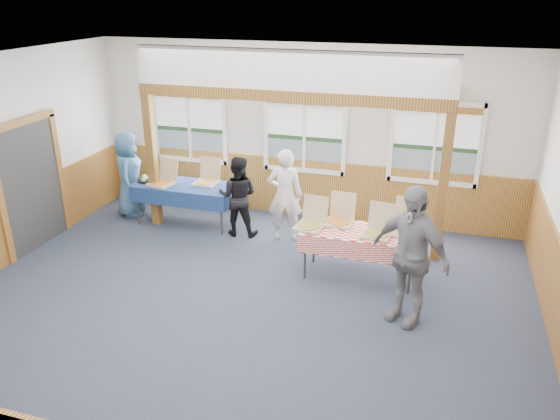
% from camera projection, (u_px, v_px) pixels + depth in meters
% --- Properties ---
extents(floor, '(8.00, 8.00, 0.00)m').
position_uv_depth(floor, '(240.00, 308.00, 7.47)').
color(floor, '#272F40').
rests_on(floor, ground).
extents(ceiling, '(8.00, 8.00, 0.00)m').
position_uv_depth(ceiling, '(232.00, 69.00, 6.26)').
color(ceiling, white).
rests_on(ceiling, wall_back).
extents(wall_back, '(8.00, 0.00, 8.00)m').
position_uv_depth(wall_back, '(305.00, 133.00, 9.96)').
color(wall_back, silver).
rests_on(wall_back, floor).
extents(wall_front, '(8.00, 0.00, 8.00)m').
position_uv_depth(wall_front, '(53.00, 374.00, 3.76)').
color(wall_front, silver).
rests_on(wall_front, floor).
extents(wainscot_back, '(7.98, 0.05, 1.10)m').
position_uv_depth(wainscot_back, '(304.00, 188.00, 10.34)').
color(wainscot_back, brown).
rests_on(wainscot_back, floor).
extents(cased_opening, '(0.06, 1.30, 2.10)m').
position_uv_depth(cased_opening, '(31.00, 186.00, 8.93)').
color(cased_opening, '#2D2D2D').
rests_on(cased_opening, wall_left).
extents(window_left, '(1.56, 0.10, 1.46)m').
position_uv_depth(window_left, '(189.00, 121.00, 10.51)').
color(window_left, white).
rests_on(window_left, wall_back).
extents(window_mid, '(1.56, 0.10, 1.46)m').
position_uv_depth(window_mid, '(305.00, 130.00, 9.89)').
color(window_mid, white).
rests_on(window_mid, wall_back).
extents(window_right, '(1.56, 0.10, 1.46)m').
position_uv_depth(window_right, '(436.00, 139.00, 9.28)').
color(window_right, white).
rests_on(window_right, wall_back).
extents(post_left, '(0.15, 0.15, 2.40)m').
position_uv_depth(post_left, '(152.00, 161.00, 9.72)').
color(post_left, '#553312').
rests_on(post_left, floor).
extents(post_right, '(0.15, 0.15, 2.40)m').
position_uv_depth(post_right, '(443.00, 189.00, 8.38)').
color(post_right, '#553312').
rests_on(post_right, floor).
extents(cross_beam, '(5.15, 0.18, 0.18)m').
position_uv_depth(cross_beam, '(287.00, 96.00, 8.56)').
color(cross_beam, '#553312').
rests_on(cross_beam, post_left).
extents(table_left, '(1.99, 1.43, 0.76)m').
position_uv_depth(table_left, '(185.00, 187.00, 9.91)').
color(table_left, '#2D2D2D').
rests_on(table_left, floor).
extents(table_right, '(1.85, 1.22, 0.76)m').
position_uv_depth(table_right, '(360.00, 235.00, 8.02)').
color(table_right, '#2D2D2D').
rests_on(table_right, floor).
extents(pizza_box_a, '(0.49, 0.56, 0.44)m').
position_uv_depth(pizza_box_a, '(163.00, 181.00, 9.87)').
color(pizza_box_a, '#C6B584').
rests_on(pizza_box_a, table_left).
extents(pizza_box_b, '(0.41, 0.50, 0.44)m').
position_uv_depth(pizza_box_b, '(206.00, 180.00, 9.91)').
color(pizza_box_b, '#C6B584').
rests_on(pizza_box_b, table_left).
extents(pizza_box_c, '(0.47, 0.54, 0.43)m').
position_uv_depth(pizza_box_c, '(310.00, 224.00, 8.08)').
color(pizza_box_c, '#C6B584').
rests_on(pizza_box_c, table_right).
extents(pizza_box_d, '(0.40, 0.48, 0.42)m').
position_uv_depth(pizza_box_d, '(340.00, 219.00, 8.24)').
color(pizza_box_d, '#C6B584').
rests_on(pizza_box_d, table_right).
extents(pizza_box_e, '(0.45, 0.53, 0.43)m').
position_uv_depth(pizza_box_e, '(378.00, 231.00, 7.83)').
color(pizza_box_e, '#C6B584').
rests_on(pizza_box_e, table_right).
extents(pizza_box_f, '(0.43, 0.52, 0.46)m').
position_uv_depth(pizza_box_f, '(407.00, 228.00, 7.92)').
color(pizza_box_f, '#C6B584').
rests_on(pizza_box_f, table_right).
extents(veggie_tray, '(0.41, 0.41, 0.09)m').
position_uv_depth(veggie_tray, '(148.00, 179.00, 10.08)').
color(veggie_tray, black).
rests_on(veggie_tray, table_left).
extents(drink_glass, '(0.07, 0.07, 0.15)m').
position_uv_depth(drink_glass, '(419.00, 241.00, 7.52)').
color(drink_glass, '#926118').
rests_on(drink_glass, table_right).
extents(woman_white, '(0.66, 0.51, 1.62)m').
position_uv_depth(woman_white, '(285.00, 195.00, 9.21)').
color(woman_white, silver).
rests_on(woman_white, floor).
extents(woman_black, '(0.76, 0.62, 1.43)m').
position_uv_depth(woman_black, '(238.00, 196.00, 9.46)').
color(woman_black, black).
rests_on(woman_black, floor).
extents(man_blue, '(0.76, 0.92, 1.62)m').
position_uv_depth(man_blue, '(129.00, 174.00, 10.28)').
color(man_blue, '#396590').
rests_on(man_blue, floor).
extents(person_grey, '(1.19, 0.94, 1.88)m').
position_uv_depth(person_grey, '(410.00, 255.00, 6.88)').
color(person_grey, gray).
rests_on(person_grey, floor).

